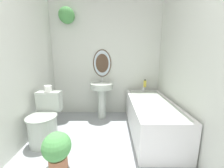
{
  "coord_description": "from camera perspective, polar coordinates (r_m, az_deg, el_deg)",
  "views": [
    {
      "loc": [
        0.14,
        -0.39,
        1.3
      ],
      "look_at": [
        0.13,
        1.62,
        0.88
      ],
      "focal_mm": 22.0,
      "sensor_mm": 36.0,
      "label": 1
    }
  ],
  "objects": [
    {
      "name": "wall_back",
      "position": [
        3.04,
        -3.74,
        11.14
      ],
      "size": [
        2.44,
        0.31,
        2.4
      ],
      "color": "silver",
      "rests_on": "ground_plane"
    },
    {
      "name": "pedestal_sink",
      "position": [
        2.86,
        -4.31,
        -3.91
      ],
      "size": [
        0.46,
        0.46,
        0.85
      ],
      "color": "#B2BCB2",
      "rests_on": "ground_plane"
    },
    {
      "name": "potted_plant",
      "position": [
        1.83,
        -21.86,
        -23.91
      ],
      "size": [
        0.32,
        0.32,
        0.46
      ],
      "color": "#9E6042",
      "rests_on": "ground_plane"
    },
    {
      "name": "shampoo_bottle",
      "position": [
        3.04,
        13.5,
        0.17
      ],
      "size": [
        0.06,
        0.06,
        0.17
      ],
      "color": "gold",
      "rests_on": "bathtub"
    },
    {
      "name": "wall_left",
      "position": [
        2.16,
        -38.01,
        6.57
      ],
      "size": [
        0.06,
        2.74,
        2.4
      ],
      "color": "silver",
      "rests_on": "ground_plane"
    },
    {
      "name": "toilet_paper_roll",
      "position": [
        2.41,
        -25.0,
        -1.78
      ],
      "size": [
        0.11,
        0.11,
        0.1
      ],
      "color": "white",
      "rests_on": "toilet"
    },
    {
      "name": "bathtub",
      "position": [
        2.49,
        15.87,
        -12.7
      ],
      "size": [
        0.68,
        1.57,
        0.64
      ],
      "color": "silver",
      "rests_on": "ground_plane"
    },
    {
      "name": "wall_right",
      "position": [
        2.0,
        32.02,
        7.05
      ],
      "size": [
        0.06,
        2.74,
        2.4
      ],
      "color": "silver",
      "rests_on": "ground_plane"
    },
    {
      "name": "toilet",
      "position": [
        2.38,
        -26.24,
        -14.48
      ],
      "size": [
        0.43,
        0.57,
        0.73
      ],
      "color": "#B2BCB2",
      "rests_on": "ground_plane"
    }
  ]
}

